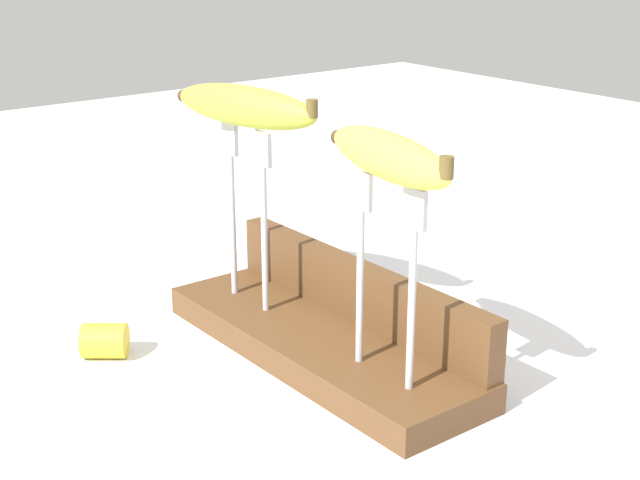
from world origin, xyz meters
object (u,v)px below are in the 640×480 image
banana_raised_right (388,156)px  banana_chunk_near (104,341)px  fork_stand_right (386,261)px  fork_stand_left (247,200)px  banana_raised_left (245,106)px

banana_raised_right → banana_chunk_near: size_ratio=3.12×
fork_stand_right → banana_chunk_near: (-0.25, -0.17, -0.12)m
fork_stand_left → fork_stand_right: 0.22m
fork_stand_right → banana_raised_right: banana_raised_right is taller
fork_stand_left → banana_raised_left: bearing=-167.5°
fork_stand_right → banana_chunk_near: fork_stand_right is taller
banana_raised_left → banana_chunk_near: size_ratio=3.39×
banana_raised_right → banana_chunk_near: banana_raised_right is taller
fork_stand_left → fork_stand_right: (0.22, 0.00, -0.00)m
fork_stand_left → banana_raised_left: banana_raised_left is taller
fork_stand_right → banana_chunk_near: bearing=-146.8°
fork_stand_left → fork_stand_right: size_ratio=1.05×
banana_raised_left → banana_raised_right: size_ratio=1.09×
banana_raised_left → banana_raised_right: (0.22, 0.00, -0.01)m
fork_stand_right → banana_raised_left: size_ratio=0.95×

